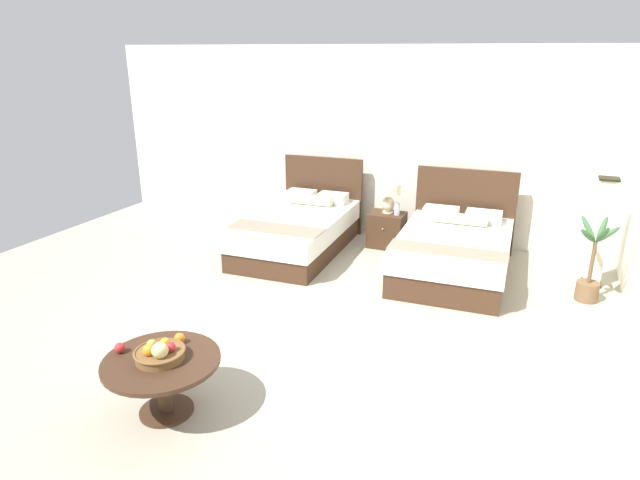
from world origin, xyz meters
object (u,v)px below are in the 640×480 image
loose_orange (179,338)px  nightstand (387,230)px  floor_lamp_corner (600,233)px  vase (397,209)px  bed_near_window (298,230)px  table_lamp (389,194)px  fruit_bowl (160,353)px  potted_palm (590,273)px  loose_apple (120,348)px  coffee_table (162,371)px  bed_near_corner (454,251)px

loose_orange → nightstand: bearing=82.8°
nightstand → floor_lamp_corner: floor_lamp_corner is taller
vase → bed_near_window: bearing=-154.5°
table_lamp → floor_lamp_corner: floor_lamp_corner is taller
table_lamp → fruit_bowl: (-0.51, -4.40, -0.25)m
nightstand → potted_palm: potted_palm is taller
loose_orange → potted_palm: (3.13, 3.27, -0.19)m
nightstand → loose_apple: loose_apple is taller
vase → coffee_table: bearing=-98.6°
vase → floor_lamp_corner: size_ratio=0.13×
coffee_table → fruit_bowl: 0.16m
floor_lamp_corner → potted_palm: (-0.07, -0.52, -0.33)m
bed_near_window → floor_lamp_corner: size_ratio=1.69×
bed_near_corner → coffee_table: bearing=-112.7°
floor_lamp_corner → vase: bearing=173.5°
nightstand → loose_apple: (-0.86, -4.42, 0.27)m
loose_apple → nightstand: bearing=79.0°
coffee_table → potted_palm: bearing=48.5°
vase → coffee_table: (-0.65, -4.33, -0.21)m
coffee_table → loose_apple: 0.38m
coffee_table → fruit_bowl: fruit_bowl is taller
bed_near_corner → vase: 1.13m
table_lamp → coffee_table: bearing=-96.5°
potted_palm → coffee_table: bearing=-131.5°
loose_apple → floor_lamp_corner: (3.54, 4.09, 0.14)m
table_lamp → fruit_bowl: table_lamp is taller
coffee_table → floor_lamp_corner: 5.16m
table_lamp → loose_orange: (-0.52, -4.14, -0.26)m
bed_near_window → table_lamp: bearing=30.8°
table_lamp → bed_near_corner: bearing=-31.7°
floor_lamp_corner → loose_orange: bearing=-130.2°
bed_near_corner → coffee_table: 4.05m
loose_orange → fruit_bowl: bearing=-86.9°
fruit_bowl → potted_palm: bearing=48.5°
coffee_table → potted_palm: potted_palm is taller
fruit_bowl → floor_lamp_corner: floor_lamp_corner is taller
vase → fruit_bowl: size_ratio=0.44×
bed_near_corner → loose_orange: size_ratio=23.95×
coffee_table → nightstand: bearing=83.4°
nightstand → table_lamp: table_lamp is taller
table_lamp → potted_palm: potted_palm is taller
loose_apple → potted_palm: potted_palm is taller
loose_apple → coffee_table: bearing=7.4°
potted_palm → nightstand: bearing=161.9°
vase → coffee_table: 4.39m
bed_near_corner → loose_orange: (-1.58, -3.48, 0.22)m
coffee_table → floor_lamp_corner: size_ratio=0.68×
bed_near_window → loose_apple: (0.24, -3.78, 0.21)m
table_lamp → loose_apple: table_lamp is taller
vase → loose_apple: 4.49m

